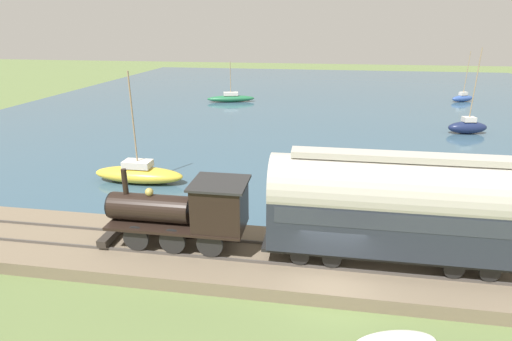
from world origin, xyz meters
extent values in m
plane|color=#607542|center=(0.00, 0.00, 0.00)|extent=(200.00, 200.00, 0.00)
cube|color=#38566B|center=(44.24, 0.00, 0.00)|extent=(80.00, 80.00, 0.01)
cube|color=#756651|center=(1.48, 0.00, 0.29)|extent=(4.92, 56.00, 0.58)
cube|color=#4C4742|center=(0.69, 0.00, 0.64)|extent=(0.07, 54.88, 0.12)
cube|color=#4C4742|center=(2.27, 0.00, 0.64)|extent=(0.07, 54.88, 0.12)
cylinder|color=black|center=(0.69, 5.00, 1.27)|extent=(0.12, 1.14, 1.14)
cylinder|color=black|center=(2.27, 5.00, 1.27)|extent=(0.12, 1.14, 1.14)
cylinder|color=black|center=(0.69, 6.64, 1.27)|extent=(0.12, 1.14, 1.14)
cylinder|color=black|center=(2.27, 6.64, 1.27)|extent=(0.12, 1.14, 1.14)
cylinder|color=black|center=(0.69, 8.27, 1.27)|extent=(0.12, 1.14, 1.14)
cylinder|color=black|center=(2.27, 8.27, 1.27)|extent=(0.12, 1.14, 1.14)
cube|color=black|center=(1.48, 6.64, 1.73)|extent=(2.08, 5.95, 0.12)
cylinder|color=black|center=(1.48, 7.83, 2.39)|extent=(1.21, 3.57, 1.21)
cylinder|color=black|center=(1.48, 9.65, 2.39)|extent=(1.15, 0.08, 1.15)
cylinder|color=black|center=(1.48, 8.90, 3.56)|extent=(0.24, 0.24, 1.12)
sphere|color=tan|center=(1.48, 7.83, 3.13)|extent=(0.36, 0.36, 0.36)
cube|color=black|center=(1.48, 4.70, 2.74)|extent=(1.98, 2.08, 1.91)
cube|color=#282828|center=(1.48, 4.70, 3.74)|extent=(2.18, 2.32, 0.10)
cube|color=#2D2823|center=(1.48, 9.86, 0.88)|extent=(1.88, 0.44, 0.32)
cylinder|color=black|center=(0.69, -5.93, 1.08)|extent=(0.12, 0.76, 0.76)
cylinder|color=black|center=(2.27, -5.93, 1.08)|extent=(0.12, 0.76, 0.76)
cylinder|color=black|center=(0.69, -4.65, 1.08)|extent=(0.12, 0.76, 0.76)
cylinder|color=black|center=(2.27, -4.65, 1.08)|extent=(0.12, 0.76, 0.76)
cylinder|color=black|center=(0.69, -0.03, 1.08)|extent=(0.12, 0.76, 0.76)
cylinder|color=black|center=(2.27, -0.03, 1.08)|extent=(0.12, 0.76, 0.76)
cylinder|color=black|center=(0.69, 1.25, 1.08)|extent=(0.12, 0.76, 0.76)
cylinder|color=black|center=(2.27, 1.25, 1.08)|extent=(0.12, 0.76, 0.76)
cube|color=black|center=(1.48, -2.34, 1.39)|extent=(2.17, 10.26, 0.16)
cube|color=#232833|center=(1.48, -2.34, 2.67)|extent=(2.41, 9.85, 2.40)
cube|color=#2D333D|center=(1.48, -2.34, 3.09)|extent=(2.44, 9.23, 0.67)
cylinder|color=#B2ADA3|center=(1.48, -2.34, 3.87)|extent=(2.53, 9.85, 2.53)
cube|color=#B2ADA3|center=(1.48, -2.34, 5.25)|extent=(0.84, 8.21, 0.24)
ellipsoid|color=gold|center=(9.87, 12.41, 0.54)|extent=(1.80, 6.09, 1.06)
cylinder|color=#9E8460|center=(9.87, 12.41, 4.18)|extent=(0.10, 0.10, 6.23)
cube|color=silver|center=(9.87, 12.41, 1.29)|extent=(1.08, 1.83, 0.45)
ellipsoid|color=#236B42|center=(39.96, 12.79, 0.44)|extent=(3.15, 6.62, 0.86)
cylinder|color=#9E8460|center=(39.96, 12.79, 3.13)|extent=(0.10, 0.10, 4.51)
cube|color=silver|center=(39.96, 12.79, 1.10)|extent=(1.37, 2.10, 0.45)
ellipsoid|color=#335199|center=(45.10, -18.55, 0.44)|extent=(2.49, 3.49, 0.87)
cylinder|color=#9E8460|center=(45.10, -18.55, 3.76)|extent=(0.10, 0.10, 5.77)
cube|color=silver|center=(45.10, -18.55, 1.10)|extent=(1.02, 1.19, 0.45)
ellipsoid|color=#192347|center=(26.95, -13.46, 0.59)|extent=(2.00, 3.90, 1.17)
cylinder|color=#9E8460|center=(26.95, -13.46, 4.59)|extent=(0.10, 0.10, 6.82)
cube|color=silver|center=(26.95, -13.46, 1.40)|extent=(1.02, 1.24, 0.45)
ellipsoid|color=beige|center=(13.79, -6.22, 0.24)|extent=(2.22, 2.21, 0.47)
ellipsoid|color=beige|center=(7.36, -3.07, 0.22)|extent=(0.96, 2.95, 0.42)
camera|label=1|loc=(-13.40, 0.79, 9.89)|focal=28.00mm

